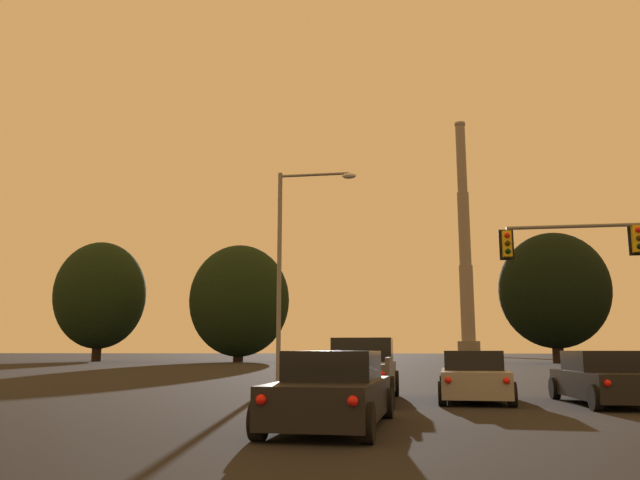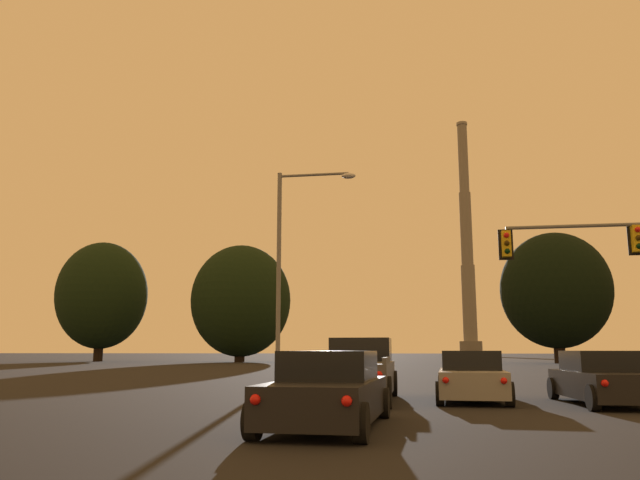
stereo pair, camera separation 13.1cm
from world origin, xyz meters
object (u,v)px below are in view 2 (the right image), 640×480
street_lamp (291,252)px  smokestack (467,261)px  sedan_right_lane_front (603,379)px  sedan_center_lane_front (471,377)px  pickup_truck_left_lane_front (357,372)px  traffic_light_overhead_right (598,261)px  sedan_left_lane_second (328,391)px

street_lamp → smokestack: size_ratio=0.15×
sedan_right_lane_front → sedan_center_lane_front: 3.51m
smokestack → sedan_right_lane_front: bearing=-92.8°
pickup_truck_left_lane_front → sedan_right_lane_front: size_ratio=1.16×
traffic_light_overhead_right → street_lamp: bearing=172.7°
sedan_center_lane_front → traffic_light_overhead_right: traffic_light_overhead_right is taller
pickup_truck_left_lane_front → street_lamp: (-3.84, 8.50, 4.98)m
sedan_left_lane_second → sedan_right_lane_front: 9.01m
sedan_left_lane_second → traffic_light_overhead_right: 16.47m
sedan_center_lane_front → traffic_light_overhead_right: bearing=52.1°
traffic_light_overhead_right → smokestack: smokestack is taller
street_lamp → traffic_light_overhead_right: bearing=-7.3°
sedan_left_lane_second → traffic_light_overhead_right: bearing=59.2°
pickup_truck_left_lane_front → traffic_light_overhead_right: 11.83m
pickup_truck_left_lane_front → sedan_center_lane_front: (3.29, 0.46, -0.14)m
sedan_left_lane_second → sedan_center_lane_front: same height
sedan_left_lane_second → sedan_right_lane_front: same height
pickup_truck_left_lane_front → traffic_light_overhead_right: bearing=37.7°
smokestack → street_lamp: bearing=-97.4°
pickup_truck_left_lane_front → sedan_right_lane_front: bearing=-3.6°
street_lamp → sedan_right_lane_front: bearing=-40.0°
sedan_right_lane_front → smokestack: smokestack is taller
sedan_left_lane_second → traffic_light_overhead_right: size_ratio=0.75×
street_lamp → smokestack: (17.77, 137.74, 18.55)m
sedan_left_lane_second → pickup_truck_left_lane_front: 6.52m
pickup_truck_left_lane_front → street_lamp: bearing=113.8°
pickup_truck_left_lane_front → smokestack: bearing=84.0°
sedan_right_lane_front → traffic_light_overhead_right: size_ratio=0.75×
traffic_light_overhead_right → smokestack: size_ratio=0.10×
pickup_truck_left_lane_front → sedan_center_lane_front: 3.32m
sedan_left_lane_second → smokestack: smokestack is taller
pickup_truck_left_lane_front → smokestack: smokestack is taller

